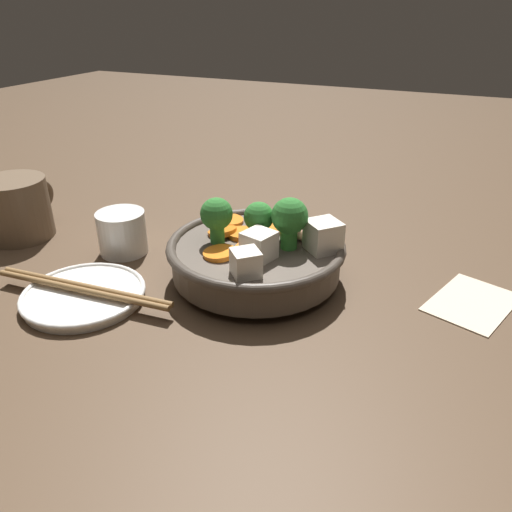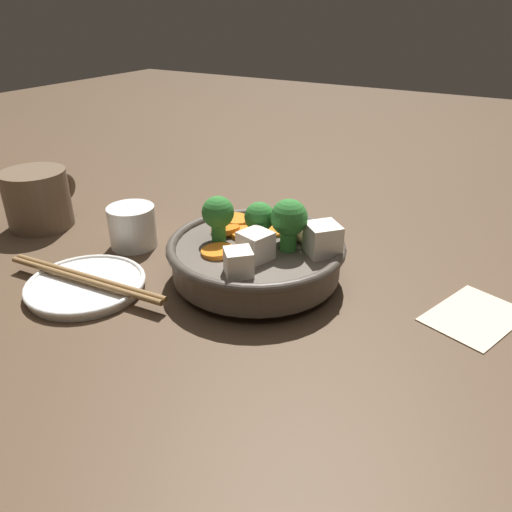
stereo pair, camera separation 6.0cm
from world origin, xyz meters
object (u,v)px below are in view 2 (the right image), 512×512
Objects in this scene: side_saucer at (86,285)px; tea_cup at (132,226)px; dark_mug at (38,199)px; stirfry_bowl at (257,252)px; chopsticks_pair at (85,278)px.

side_saucer is 2.17× the size of tea_cup.
dark_mug is at bearing 96.34° from tea_cup.
stirfry_bowl is 0.37m from dark_mug.
dark_mug is at bearing 94.07° from stirfry_bowl.
side_saucer is 0.01m from chopsticks_pair.
tea_cup is (0.12, 0.04, 0.02)m from side_saucer.
chopsticks_pair is at bearing -163.61° from tea_cup.
tea_cup is at bearing 16.39° from chopsticks_pair.
dark_mug is at bearing 63.63° from side_saucer.
tea_cup is 0.28× the size of chopsticks_pair.
side_saucer is 0.23m from dark_mug.
stirfry_bowl is 1.82× the size of dark_mug.
side_saucer is at bearing 128.25° from stirfry_bowl.
tea_cup reaches higher than side_saucer.
chopsticks_pair is at bearing 0.00° from side_saucer.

